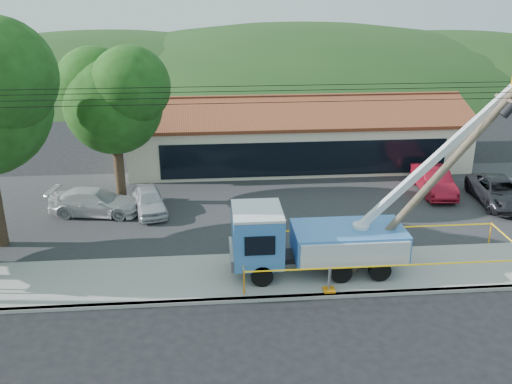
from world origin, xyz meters
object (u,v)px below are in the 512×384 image
object	(u,v)px
car_silver	(150,213)
car_dark	(497,205)
car_red	(432,194)
car_white	(97,216)
leaning_pole	(441,173)
utility_truck	(314,237)

from	to	relation	value
car_silver	car_dark	world-z (taller)	car_dark
car_red	car_white	world-z (taller)	car_red
car_white	leaning_pole	bearing A→B (deg)	-106.56
car_white	car_dark	bearing A→B (deg)	-82.19
car_silver	car_red	xyz separation A→B (m)	(16.51, 1.49, 0.00)
leaning_pole	car_silver	world-z (taller)	leaning_pole
leaning_pole	car_red	world-z (taller)	leaning_pole
car_red	car_dark	distance (m)	3.62
leaning_pole	car_dark	bearing A→B (deg)	46.73
leaning_pole	car_dark	world-z (taller)	leaning_pole
utility_truck	car_dark	world-z (taller)	utility_truck
leaning_pole	car_white	xyz separation A→B (m)	(-15.75, 7.51, -4.62)
car_red	car_white	size ratio (longest dim) A/B	0.94
utility_truck	car_red	bearing A→B (deg)	44.96
utility_truck	car_red	distance (m)	12.57
car_dark	car_white	bearing A→B (deg)	-176.70
utility_truck	leaning_pole	world-z (taller)	utility_truck
car_silver	car_white	xyz separation A→B (m)	(-2.87, -0.05, 0.00)
leaning_pole	car_white	world-z (taller)	leaning_pole
utility_truck	car_white	bearing A→B (deg)	145.50
utility_truck	car_red	world-z (taller)	utility_truck
leaning_pole	car_dark	size ratio (longest dim) A/B	1.62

